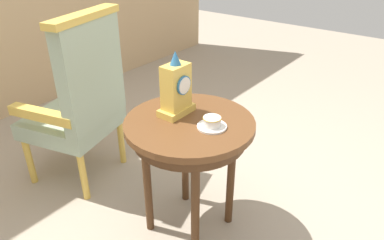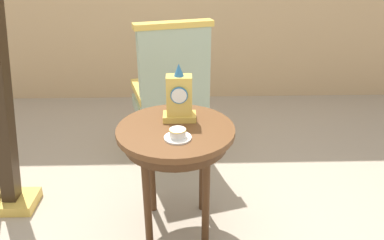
% 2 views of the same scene
% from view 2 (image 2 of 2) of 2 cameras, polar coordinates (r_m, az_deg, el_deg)
% --- Properties ---
extents(ground_plane, '(10.00, 10.00, 0.00)m').
position_cam_2_polar(ground_plane, '(2.43, -2.84, -16.33)').
color(ground_plane, tan).
extents(side_table, '(0.66, 0.66, 0.70)m').
position_cam_2_polar(side_table, '(2.10, -2.50, -3.27)').
color(side_table, brown).
rests_on(side_table, ground).
extents(teacup_left, '(0.15, 0.15, 0.06)m').
position_cam_2_polar(teacup_left, '(1.93, -2.22, -2.24)').
color(teacup_left, white).
rests_on(teacup_left, side_table).
extents(mantel_clock, '(0.19, 0.11, 0.34)m').
position_cam_2_polar(mantel_clock, '(2.09, -1.98, 3.40)').
color(mantel_clock, gold).
rests_on(mantel_clock, side_table).
extents(armchair, '(0.66, 0.65, 1.14)m').
position_cam_2_polar(armchair, '(2.87, -3.21, 4.55)').
color(armchair, '#9EB299').
rests_on(armchair, ground).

